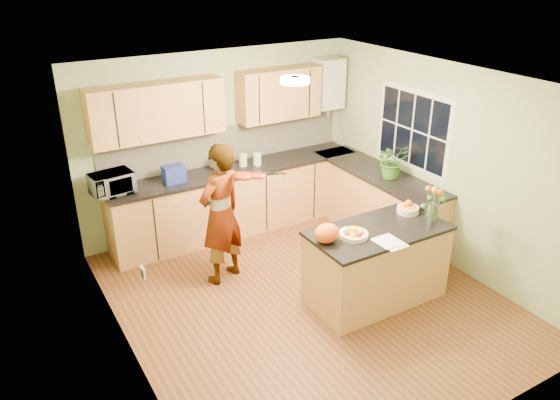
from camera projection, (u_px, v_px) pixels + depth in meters
floor at (306, 298)px, 6.30m from camera, size 4.50×4.50×0.00m
ceiling at (311, 82)px, 5.27m from camera, size 4.00×4.50×0.02m
wall_back at (220, 142)px, 7.55m from camera, size 4.00×0.02×2.50m
wall_front at (476, 308)px, 4.02m from camera, size 4.00×0.02×2.50m
wall_left at (121, 247)px, 4.86m from camera, size 0.02×4.50×2.50m
wall_right at (445, 165)px, 6.71m from camera, size 0.02×4.50×2.50m
back_counter at (238, 199)px, 7.68m from camera, size 3.64×0.62×0.94m
right_counter at (376, 203)px, 7.56m from camera, size 0.62×2.24×0.94m
splashback at (227, 144)px, 7.60m from camera, size 3.60×0.02×0.52m
upper_cabinets at (211, 103)px, 7.09m from camera, size 3.20×0.34×0.70m
boiler at (329, 84)px, 7.94m from camera, size 0.40×0.30×0.86m
window_right at (413, 130)px, 7.05m from camera, size 0.01×1.30×1.05m
light_switch at (143, 272)px, 4.38m from camera, size 0.02×0.09×0.09m
ceiling_lamp at (295, 80)px, 5.52m from camera, size 0.30×0.30×0.07m
peninsula_island at (376, 264)px, 6.13m from camera, size 1.56×0.80×0.90m
fruit_dish at (354, 233)px, 5.76m from camera, size 0.31×0.31×0.11m
orange_bowl at (408, 208)px, 6.29m from camera, size 0.25×0.25×0.15m
flower_vase at (435, 194)px, 5.93m from camera, size 0.28×0.28×0.52m
orange_bag at (327, 233)px, 5.63m from camera, size 0.28×0.24×0.20m
papers at (390, 242)px, 5.66m from camera, size 0.24×0.33×0.01m
violinist at (221, 214)px, 6.34m from camera, size 0.74×0.62×1.73m
violin at (243, 176)px, 6.05m from camera, size 0.66×0.58×0.17m
microwave at (112, 184)px, 6.63m from camera, size 0.54×0.40×0.28m
blue_box at (174, 174)px, 6.99m from camera, size 0.27×0.20×0.22m
kettle at (219, 163)px, 7.33m from camera, size 0.16×0.16×0.30m
jar_cream at (243, 160)px, 7.53m from camera, size 0.15×0.15×0.17m
jar_white at (257, 159)px, 7.56m from camera, size 0.13×0.13×0.17m
potted_plant at (392, 161)px, 7.08m from camera, size 0.52×0.48×0.47m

